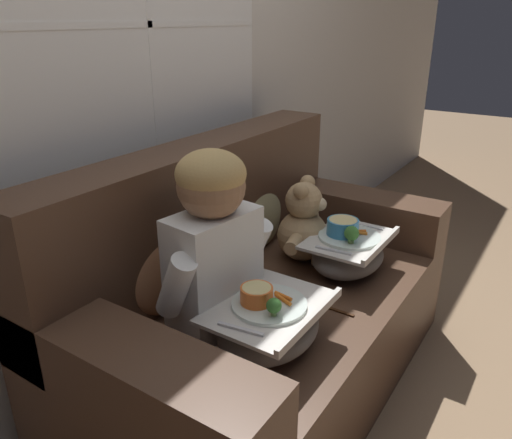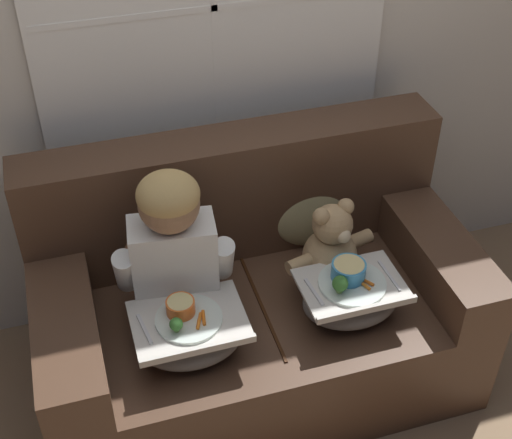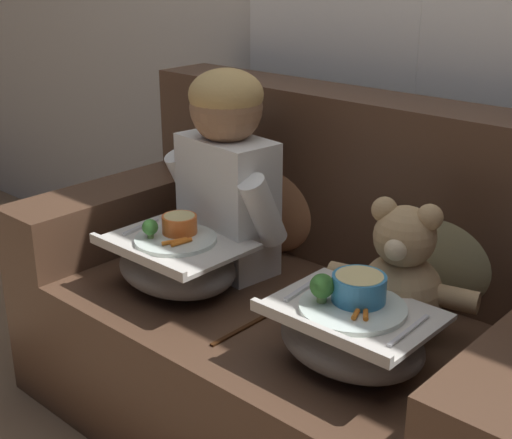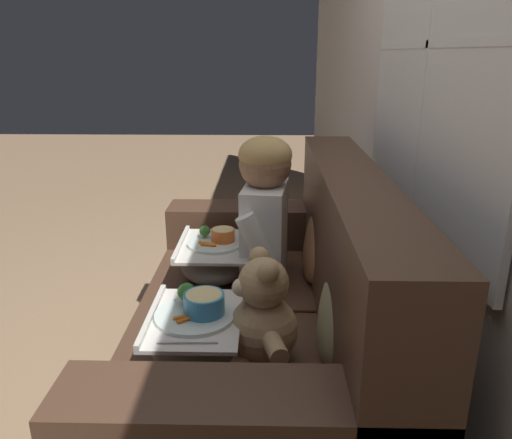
{
  "view_description": "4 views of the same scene",
  "coord_description": "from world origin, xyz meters",
  "px_view_note": "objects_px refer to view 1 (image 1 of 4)",
  "views": [
    {
      "loc": [
        -1.43,
        -0.87,
        1.41
      ],
      "look_at": [
        0.1,
        0.14,
        0.67
      ],
      "focal_mm": 35.0,
      "sensor_mm": 36.0,
      "label": 1
    },
    {
      "loc": [
        -0.58,
        -1.88,
        2.39
      ],
      "look_at": [
        0.02,
        0.09,
        0.75
      ],
      "focal_mm": 50.0,
      "sensor_mm": 36.0,
      "label": 2
    },
    {
      "loc": [
        1.12,
        -1.41,
        1.37
      ],
      "look_at": [
        -0.14,
        -0.02,
        0.65
      ],
      "focal_mm": 50.0,
      "sensor_mm": 36.0,
      "label": 3
    },
    {
      "loc": [
        1.66,
        0.04,
        1.37
      ],
      "look_at": [
        -0.08,
        0.0,
        0.78
      ],
      "focal_mm": 35.0,
      "sensor_mm": 36.0,
      "label": 4
    }
  ],
  "objects_px": {
    "couch": "(256,305)",
    "throw_pillow_behind_child": "(163,260)",
    "teddy_bear": "(304,226)",
    "child_figure": "(213,235)",
    "lap_tray_teddy": "(348,251)",
    "throw_pillow_behind_teddy": "(258,209)",
    "lap_tray_child": "(269,324)"
  },
  "relations": [
    {
      "from": "couch",
      "to": "throw_pillow_behind_child",
      "type": "height_order",
      "value": "couch"
    },
    {
      "from": "couch",
      "to": "throw_pillow_behind_child",
      "type": "relative_size",
      "value": 4.16
    },
    {
      "from": "throw_pillow_behind_child",
      "to": "teddy_bear",
      "type": "distance_m",
      "value": 0.65
    },
    {
      "from": "child_figure",
      "to": "lap_tray_teddy",
      "type": "height_order",
      "value": "child_figure"
    },
    {
      "from": "couch",
      "to": "throw_pillow_behind_teddy",
      "type": "height_order",
      "value": "couch"
    },
    {
      "from": "lap_tray_child",
      "to": "couch",
      "type": "bearing_deg",
      "value": 39.21
    },
    {
      "from": "throw_pillow_behind_child",
      "to": "lap_tray_child",
      "type": "relative_size",
      "value": 1.01
    },
    {
      "from": "throw_pillow_behind_child",
      "to": "child_figure",
      "type": "bearing_deg",
      "value": -90.03
    },
    {
      "from": "couch",
      "to": "child_figure",
      "type": "xyz_separation_m",
      "value": [
        -0.3,
        -0.04,
        0.43
      ]
    },
    {
      "from": "throw_pillow_behind_child",
      "to": "throw_pillow_behind_teddy",
      "type": "distance_m",
      "value": 0.61
    },
    {
      "from": "teddy_bear",
      "to": "lap_tray_teddy",
      "type": "height_order",
      "value": "teddy_bear"
    },
    {
      "from": "lap_tray_teddy",
      "to": "throw_pillow_behind_child",
      "type": "bearing_deg",
      "value": 144.05
    },
    {
      "from": "lap_tray_child",
      "to": "throw_pillow_behind_child",
      "type": "bearing_deg",
      "value": 89.87
    },
    {
      "from": "throw_pillow_behind_teddy",
      "to": "teddy_bear",
      "type": "relative_size",
      "value": 0.94
    },
    {
      "from": "throw_pillow_behind_teddy",
      "to": "lap_tray_child",
      "type": "height_order",
      "value": "throw_pillow_behind_teddy"
    },
    {
      "from": "teddy_bear",
      "to": "lap_tray_teddy",
      "type": "bearing_deg",
      "value": -90.66
    },
    {
      "from": "couch",
      "to": "teddy_bear",
      "type": "relative_size",
      "value": 4.28
    },
    {
      "from": "lap_tray_teddy",
      "to": "couch",
      "type": "bearing_deg",
      "value": 140.67
    },
    {
      "from": "lap_tray_teddy",
      "to": "lap_tray_child",
      "type": "bearing_deg",
      "value": -179.93
    },
    {
      "from": "throw_pillow_behind_teddy",
      "to": "lap_tray_teddy",
      "type": "height_order",
      "value": "throw_pillow_behind_teddy"
    },
    {
      "from": "throw_pillow_behind_teddy",
      "to": "lap_tray_teddy",
      "type": "xyz_separation_m",
      "value": [
        -0.0,
        -0.44,
        -0.09
      ]
    },
    {
      "from": "throw_pillow_behind_teddy",
      "to": "lap_tray_child",
      "type": "relative_size",
      "value": 0.92
    },
    {
      "from": "lap_tray_child",
      "to": "lap_tray_teddy",
      "type": "xyz_separation_m",
      "value": [
        0.61,
        0.0,
        0.01
      ]
    },
    {
      "from": "couch",
      "to": "teddy_bear",
      "type": "bearing_deg",
      "value": -7.83
    },
    {
      "from": "child_figure",
      "to": "lap_tray_child",
      "type": "xyz_separation_m",
      "value": [
        -0.0,
        -0.21,
        -0.25
      ]
    },
    {
      "from": "throw_pillow_behind_child",
      "to": "lap_tray_teddy",
      "type": "relative_size",
      "value": 1.05
    },
    {
      "from": "throw_pillow_behind_teddy",
      "to": "lap_tray_child",
      "type": "distance_m",
      "value": 0.76
    },
    {
      "from": "throw_pillow_behind_child",
      "to": "child_figure",
      "type": "xyz_separation_m",
      "value": [
        -0.0,
        -0.23,
        0.15
      ]
    },
    {
      "from": "child_figure",
      "to": "lap_tray_child",
      "type": "distance_m",
      "value": 0.33
    },
    {
      "from": "couch",
      "to": "child_figure",
      "type": "relative_size",
      "value": 2.71
    },
    {
      "from": "throw_pillow_behind_child",
      "to": "child_figure",
      "type": "relative_size",
      "value": 0.65
    },
    {
      "from": "lap_tray_teddy",
      "to": "teddy_bear",
      "type": "bearing_deg",
      "value": 89.34
    }
  ]
}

